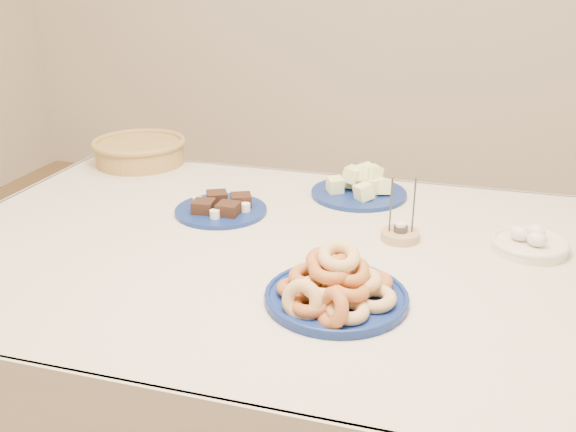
# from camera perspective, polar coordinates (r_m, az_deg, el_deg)

# --- Properties ---
(dining_table) EXTENTS (1.71, 1.11, 0.75)m
(dining_table) POSITION_cam_1_polar(r_m,az_deg,el_deg) (1.51, 0.54, -6.55)
(dining_table) COLOR brown
(dining_table) RESTS_ON ground
(donut_platter) EXTENTS (0.36, 0.36, 0.13)m
(donut_platter) POSITION_cam_1_polar(r_m,az_deg,el_deg) (1.23, 4.24, -6.31)
(donut_platter) COLOR navy
(donut_platter) RESTS_ON dining_table
(melon_plate) EXTENTS (0.27, 0.27, 0.09)m
(melon_plate) POSITION_cam_1_polar(r_m,az_deg,el_deg) (1.79, 6.51, 2.60)
(melon_plate) COLOR navy
(melon_plate) RESTS_ON dining_table
(brownie_plate) EXTENTS (0.27, 0.27, 0.04)m
(brownie_plate) POSITION_cam_1_polar(r_m,az_deg,el_deg) (1.67, -5.94, 0.72)
(brownie_plate) COLOR navy
(brownie_plate) RESTS_ON dining_table
(wicker_basket) EXTENTS (0.32, 0.32, 0.08)m
(wicker_basket) POSITION_cam_1_polar(r_m,az_deg,el_deg) (2.12, -13.06, 5.71)
(wicker_basket) COLOR olive
(wicker_basket) RESTS_ON dining_table
(candle_holder) EXTENTS (0.11, 0.11, 0.15)m
(candle_holder) POSITION_cam_1_polar(r_m,az_deg,el_deg) (1.53, 9.95, -1.59)
(candle_holder) COLOR tan
(candle_holder) RESTS_ON dining_table
(egg_bowl) EXTENTS (0.22, 0.22, 0.06)m
(egg_bowl) POSITION_cam_1_polar(r_m,az_deg,el_deg) (1.55, 20.68, -2.28)
(egg_bowl) COLOR silver
(egg_bowl) RESTS_ON dining_table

